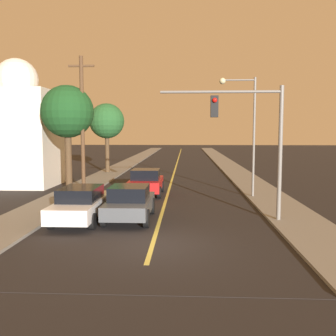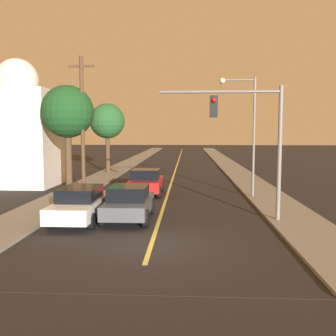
{
  "view_description": "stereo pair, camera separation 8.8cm",
  "coord_description": "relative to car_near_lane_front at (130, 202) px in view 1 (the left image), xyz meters",
  "views": [
    {
      "loc": [
        1.14,
        -12.47,
        3.86
      ],
      "look_at": [
        0.0,
        10.96,
        1.6
      ],
      "focal_mm": 40.0,
      "sensor_mm": 36.0,
      "label": 1
    },
    {
      "loc": [
        1.23,
        -12.46,
        3.86
      ],
      "look_at": [
        0.0,
        10.96,
        1.6
      ],
      "focal_mm": 40.0,
      "sensor_mm": 36.0,
      "label": 2
    }
  ],
  "objects": [
    {
      "name": "ground_plane",
      "position": [
        1.32,
        -3.55,
        -0.79
      ],
      "size": [
        200.0,
        200.0,
        0.0
      ],
      "primitive_type": "plane",
      "color": "black"
    },
    {
      "name": "road_surface",
      "position": [
        1.32,
        32.45,
        -0.79
      ],
      "size": [
        9.42,
        80.0,
        0.01
      ],
      "color": "black",
      "rests_on": "ground"
    },
    {
      "name": "sidewalk_left",
      "position": [
        -4.64,
        32.45,
        -0.73
      ],
      "size": [
        2.5,
        80.0,
        0.12
      ],
      "color": "gray",
      "rests_on": "ground"
    },
    {
      "name": "sidewalk_right",
      "position": [
        7.28,
        32.45,
        -0.73
      ],
      "size": [
        2.5,
        80.0,
        0.12
      ],
      "color": "gray",
      "rests_on": "ground"
    },
    {
      "name": "car_near_lane_front",
      "position": [
        0.0,
        0.0,
        0.0
      ],
      "size": [
        1.95,
        4.12,
        1.54
      ],
      "color": "#474C51",
      "rests_on": "ground"
    },
    {
      "name": "car_near_lane_second",
      "position": [
        0.0,
        6.68,
        0.01
      ],
      "size": [
        2.01,
        3.86,
        1.6
      ],
      "color": "red",
      "rests_on": "ground"
    },
    {
      "name": "car_outer_lane_front",
      "position": [
        -2.07,
        -0.18,
        -0.02
      ],
      "size": [
        1.88,
        4.91,
        1.51
      ],
      "color": "white",
      "rests_on": "ground"
    },
    {
      "name": "traffic_signal_mast",
      "position": [
        5.17,
        -0.04,
        3.22
      ],
      "size": [
        5.16,
        0.42,
        5.67
      ],
      "color": "slate",
      "rests_on": "ground"
    },
    {
      "name": "streetlamp_right",
      "position": [
        5.86,
        5.91,
        3.77
      ],
      "size": [
        2.11,
        0.36,
        6.85
      ],
      "color": "slate",
      "rests_on": "ground"
    },
    {
      "name": "utility_pole_left",
      "position": [
        -3.99,
        7.04,
        3.67
      ],
      "size": [
        1.6,
        0.24,
        8.37
      ],
      "color": "#513823",
      "rests_on": "ground"
    },
    {
      "name": "tree_left_near",
      "position": [
        -5.03,
        7.39,
        4.29
      ],
      "size": [
        3.3,
        3.3,
        6.68
      ],
      "color": "#4C3823",
      "rests_on": "ground"
    },
    {
      "name": "tree_left_far",
      "position": [
        -4.89,
        18.47,
        4.05
      ],
      "size": [
        3.23,
        3.23,
        6.38
      ],
      "color": "#4C3823",
      "rests_on": "ground"
    },
    {
      "name": "domed_building_left",
      "position": [
        -9.72,
        10.73,
        3.06
      ],
      "size": [
        5.65,
        5.65,
        9.11
      ],
      "color": "silver",
      "rests_on": "ground"
    }
  ]
}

